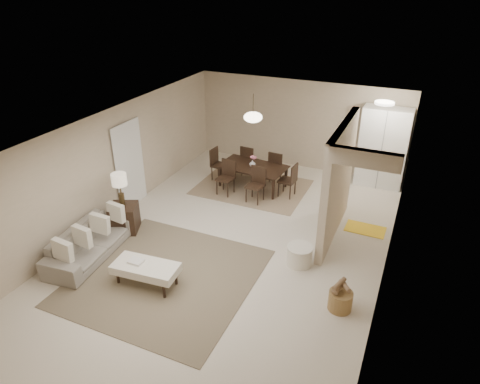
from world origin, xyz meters
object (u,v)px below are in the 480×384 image
at_px(ottoman_bench, 146,269).
at_px(dining_table, 252,177).
at_px(side_table, 125,218).
at_px(sofa, 90,242).
at_px(round_pouf, 300,255).
at_px(pantry_cabinet, 383,148).
at_px(wicker_basket, 340,301).

distance_m(ottoman_bench, dining_table, 4.43).
distance_m(ottoman_bench, side_table, 2.01).
distance_m(sofa, round_pouf, 4.15).
height_order(pantry_cabinet, ottoman_bench, pantry_cabinet).
relative_size(sofa, dining_table, 1.20).
distance_m(ottoman_bench, wicker_basket, 3.45).
height_order(pantry_cabinet, wicker_basket, pantry_cabinet).
height_order(ottoman_bench, dining_table, dining_table).
height_order(side_table, round_pouf, side_table).
height_order(sofa, round_pouf, sofa).
xyz_separation_m(pantry_cabinet, wicker_basket, (0.10, -5.18, -0.88)).
distance_m(side_table, wicker_basket, 4.88).
xyz_separation_m(pantry_cabinet, side_table, (-4.75, -4.61, -0.74)).
xyz_separation_m(sofa, wicker_basket, (4.90, 0.47, -0.13)).
distance_m(pantry_cabinet, side_table, 6.66).
height_order(sofa, ottoman_bench, sofa).
bearing_deg(pantry_cabinet, ottoman_bench, -118.66).
xyz_separation_m(wicker_basket, dining_table, (-3.11, 3.65, 0.13)).
bearing_deg(pantry_cabinet, sofa, -130.33).
bearing_deg(round_pouf, ottoman_bench, -144.20).
bearing_deg(round_pouf, pantry_cabinet, 78.14).
distance_m(pantry_cabinet, round_pouf, 4.43).
xyz_separation_m(ottoman_bench, side_table, (-1.50, 1.34, -0.04)).
height_order(sofa, side_table, side_table).
xyz_separation_m(round_pouf, wicker_basket, (0.99, -0.93, -0.02)).
height_order(sofa, dining_table, dining_table).
relative_size(sofa, side_table, 3.37).
relative_size(side_table, dining_table, 0.36).
xyz_separation_m(ottoman_bench, wicker_basket, (3.35, 0.77, -0.17)).
height_order(wicker_basket, dining_table, dining_table).
bearing_deg(ottoman_bench, pantry_cabinet, 56.19).
distance_m(pantry_cabinet, sofa, 7.45).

